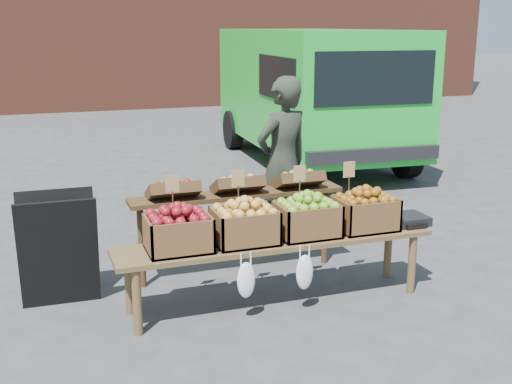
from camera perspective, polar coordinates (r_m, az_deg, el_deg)
name	(u,v)px	position (r m, az deg, el deg)	size (l,w,h in m)	color
ground	(293,282)	(5.95, 3.28, -8.04)	(80.00, 80.00, 0.00)	#404042
delivery_van	(312,97)	(11.02, 4.96, 8.41)	(2.27, 4.96, 2.22)	green
vendor	(283,163)	(6.69, 2.39, 2.60)	(0.66, 0.43, 1.80)	#262C22
chalkboard_sign	(58,249)	(5.60, -17.17, -4.87)	(0.64, 0.35, 0.97)	black
back_table	(238,222)	(5.97, -1.65, -2.65)	(2.10, 0.44, 1.04)	#402A16
display_bench	(276,271)	(5.44, 1.77, -7.03)	(2.70, 0.56, 0.57)	brown
crate_golden_apples	(178,233)	(5.07, -6.93, -3.66)	(0.50, 0.40, 0.28)	maroon
crate_russet_pears	(245,226)	(5.21, -1.01, -3.05)	(0.50, 0.40, 0.28)	gold
crate_red_apples	(307,220)	(5.40, 4.53, -2.45)	(0.50, 0.40, 0.28)	#518423
crate_green_apples	(365,213)	(5.64, 9.65, -1.88)	(0.50, 0.40, 0.28)	#A06D1C
weighing_scale	(407,220)	(5.88, 13.24, -2.40)	(0.34, 0.30, 0.08)	black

